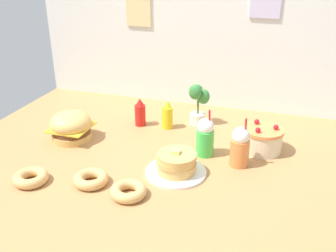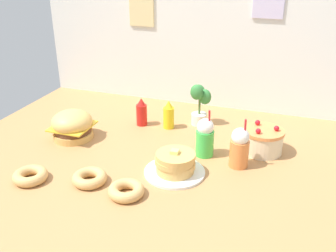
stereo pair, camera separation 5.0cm
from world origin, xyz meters
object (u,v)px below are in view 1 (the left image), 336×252
Objects in this scene: cream_soda_cup at (205,137)px; potted_plant at (198,102)px; donut_chocolate at (91,179)px; mustard_bottle at (167,115)px; layer_cake at (262,139)px; donut_vanilla at (129,191)px; ketchup_bottle at (140,113)px; pancake_stack at (176,165)px; burger at (71,126)px; orange_float_cup at (240,147)px; donut_pink_glaze at (31,177)px.

potted_plant is at bearing 108.75° from cream_soda_cup.
mustard_bottle is at bearing 77.70° from donut_chocolate.
donut_vanilla is at bearing -130.69° from layer_cake.
ketchup_bottle is at bearing 107.26° from donut_vanilla.
pancake_stack is 1.83× the size of donut_vanilla.
burger is 1.33× the size of ketchup_bottle.
burger is at bearing 130.14° from donut_chocolate.
cream_soda_cup and orange_float_cup have the same top height.
layer_cake is 1.34× the size of donut_vanilla.
donut_pink_glaze is 1.00× the size of donut_chocolate.
cream_soda_cup is (0.83, 0.05, 0.03)m from burger.
ketchup_bottle and mustard_bottle have the same top height.
burger reaches higher than donut_chocolate.
ketchup_bottle is at bearing 154.86° from orange_float_cup.
mustard_bottle is 0.96m from donut_pink_glaze.
layer_cake reaches higher than donut_chocolate.
burger is 0.46m from ketchup_bottle.
donut_vanilla is at bearing 4.35° from donut_pink_glaze.
ketchup_bottle reaches higher than layer_cake.
donut_chocolate is (-0.79, -0.62, -0.04)m from layer_cake.
ketchup_bottle reaches higher than pancake_stack.
donut_pink_glaze is at bearing -108.48° from ketchup_bottle.
donut_pink_glaze is at bearing -155.98° from pancake_stack.
burger is at bearing -146.51° from potted_plant.
pancake_stack is 1.83× the size of donut_chocolate.
ketchup_bottle reaches higher than donut_chocolate.
mustard_bottle is at bearing 112.16° from pancake_stack.
burger is 0.55m from donut_chocolate.
donut_vanilla is 0.94m from potted_plant.
donut_vanilla is at bearing -121.40° from pancake_stack.
layer_cake reaches higher than pancake_stack.
burger reaches higher than donut_vanilla.
burger is at bearing 179.62° from orange_float_cup.
potted_plant is (0.18, 0.12, 0.07)m from mustard_bottle.
donut_pink_glaze is (-0.98, -0.49, -0.08)m from orange_float_cup.
potted_plant reaches higher than mustard_bottle.
potted_plant reaches higher than donut_pink_glaze.
cream_soda_cup is at bearing 3.61° from burger.
donut_vanilla is (0.52, 0.04, 0.00)m from donut_pink_glaze.
potted_plant reaches higher than burger.
donut_chocolate is 1.00× the size of donut_vanilla.
mustard_bottle is 0.43m from cream_soda_cup.
pancake_stack is 1.83× the size of donut_pink_glaze.
orange_float_cup reaches higher than donut_pink_glaze.
orange_float_cup is 0.98× the size of potted_plant.
burger is at bearing -146.84° from mustard_bottle.
layer_cake is 1.25× the size of ketchup_bottle.
mustard_bottle is 1.08× the size of donut_chocolate.
orange_float_cup is 1.10m from donut_pink_glaze.
potted_plant is at bearing 126.33° from orange_float_cup.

